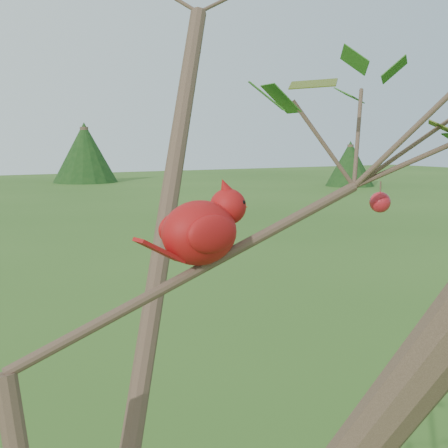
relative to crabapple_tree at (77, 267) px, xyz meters
name	(u,v)px	position (x,y,z in m)	size (l,w,h in m)	color
crabapple_tree	(77,267)	(0.00, 0.00, 0.00)	(2.35, 2.05, 2.95)	#3D2C21
cardinal	(203,229)	(0.23, 0.10, 0.02)	(0.22, 0.12, 0.15)	#A80E16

